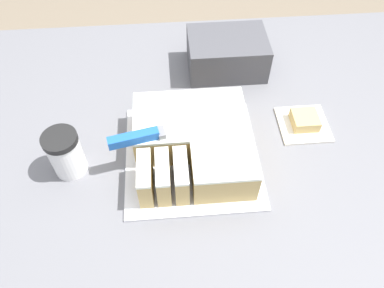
% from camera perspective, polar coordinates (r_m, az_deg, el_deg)
% --- Properties ---
extents(ground_plane, '(8.00, 8.00, 0.00)m').
position_cam_1_polar(ground_plane, '(1.78, 1.87, -19.86)').
color(ground_plane, '#7F705B').
extents(countertop, '(1.40, 1.10, 0.95)m').
position_cam_1_polar(countertop, '(1.34, 2.41, -13.44)').
color(countertop, slate).
rests_on(countertop, ground_plane).
extents(cake_board, '(0.32, 0.33, 0.01)m').
position_cam_1_polar(cake_board, '(0.91, 0.00, -1.82)').
color(cake_board, silver).
rests_on(cake_board, countertop).
extents(cake, '(0.27, 0.27, 0.09)m').
position_cam_1_polar(cake, '(0.88, 0.30, 0.29)').
color(cake, tan).
rests_on(cake, cake_board).
extents(knife, '(0.30, 0.09, 0.02)m').
position_cam_1_polar(knife, '(0.83, -6.41, 1.37)').
color(knife, silver).
rests_on(knife, cake).
extents(coffee_cup, '(0.08, 0.08, 0.12)m').
position_cam_1_polar(coffee_cup, '(0.89, -18.72, -1.36)').
color(coffee_cup, white).
rests_on(coffee_cup, countertop).
extents(paper_napkin, '(0.13, 0.13, 0.01)m').
position_cam_1_polar(paper_napkin, '(1.02, 16.59, 2.88)').
color(paper_napkin, white).
rests_on(paper_napkin, countertop).
extents(brownie, '(0.07, 0.07, 0.03)m').
position_cam_1_polar(brownie, '(1.00, 16.81, 3.52)').
color(brownie, tan).
rests_on(brownie, paper_napkin).
extents(storage_box, '(0.22, 0.16, 0.10)m').
position_cam_1_polar(storage_box, '(1.11, 5.34, 13.55)').
color(storage_box, '#47474C').
rests_on(storage_box, countertop).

